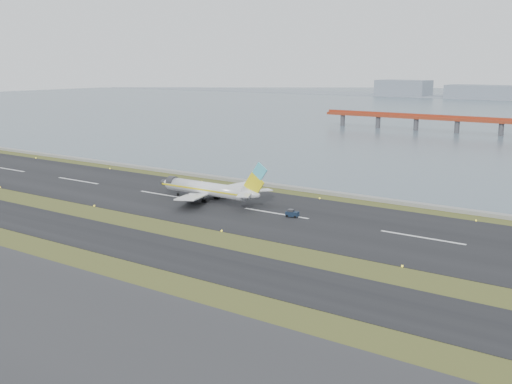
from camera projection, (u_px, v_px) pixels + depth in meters
ground at (201, 239)px, 143.90m from camera, size 1000.00×1000.00×0.00m
taxiway_strip at (163, 251)px, 134.39m from camera, size 1000.00×18.00×0.10m
runway_strip at (276, 213)px, 167.65m from camera, size 1000.00×45.00×0.10m
seawall at (333, 193)px, 191.31m from camera, size 1000.00×2.50×1.00m
airliner at (210, 189)px, 181.99m from camera, size 38.52×32.89×12.80m
pushback_tug at (292, 213)px, 163.59m from camera, size 3.45×2.37×2.04m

